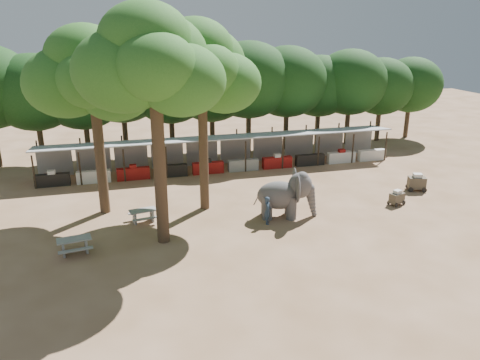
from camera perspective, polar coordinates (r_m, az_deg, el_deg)
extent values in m
plane|color=brown|center=(24.79, 5.31, -7.77)|extent=(100.00, 100.00, 0.00)
cube|color=#9FA1A7|center=(36.65, -2.18, 5.21)|extent=(28.00, 2.99, 0.39)
cylinder|color=#2D2319|center=(35.11, -22.08, 1.03)|extent=(0.12, 0.12, 2.40)
cylinder|color=#2D2319|center=(37.64, -21.70, 2.52)|extent=(0.12, 0.12, 2.80)
cube|color=black|center=(35.56, -21.89, 0.00)|extent=(2.38, 0.50, 0.90)
cube|color=gray|center=(37.69, -21.63, 1.91)|extent=(2.52, 0.12, 2.00)
cylinder|color=#2D2319|center=(34.85, -17.53, 1.42)|extent=(0.12, 0.12, 2.40)
cylinder|color=#2D2319|center=(37.39, -17.45, 2.89)|extent=(0.12, 0.12, 2.80)
cube|color=silver|center=(35.31, -17.40, 0.37)|extent=(2.38, 0.50, 0.90)
cube|color=gray|center=(37.45, -17.39, 2.28)|extent=(2.52, 0.12, 2.00)
cylinder|color=#2D2319|center=(34.82, -12.94, 1.81)|extent=(0.12, 0.12, 2.40)
cylinder|color=#2D2319|center=(37.36, -13.16, 3.25)|extent=(0.12, 0.12, 2.80)
cube|color=maroon|center=(35.27, -12.87, 0.75)|extent=(2.38, 0.50, 0.90)
cube|color=gray|center=(37.42, -13.12, 2.64)|extent=(2.52, 0.12, 2.00)
cylinder|color=#2D2319|center=(35.01, -8.36, 2.18)|extent=(0.12, 0.12, 2.40)
cylinder|color=#2D2319|center=(37.54, -8.89, 3.59)|extent=(0.12, 0.12, 2.80)
cube|color=black|center=(35.46, -8.36, 1.13)|extent=(2.38, 0.50, 0.90)
cube|color=gray|center=(37.59, -8.86, 2.98)|extent=(2.52, 0.12, 2.00)
cylinder|color=#2D2319|center=(35.42, -3.86, 2.53)|extent=(0.12, 0.12, 2.40)
cylinder|color=#2D2319|center=(37.92, -4.68, 3.91)|extent=(0.12, 0.12, 2.80)
cube|color=maroon|center=(35.87, -3.92, 1.49)|extent=(2.38, 0.50, 0.90)
cube|color=gray|center=(37.98, -4.65, 3.31)|extent=(2.52, 0.12, 2.00)
cylinder|color=#2D2319|center=(36.04, 0.51, 2.86)|extent=(0.12, 0.12, 2.40)
cylinder|color=#2D2319|center=(38.51, -0.58, 4.20)|extent=(0.12, 0.12, 2.80)
cube|color=gray|center=(36.48, 0.40, 1.83)|extent=(2.38, 0.50, 0.90)
cube|color=gray|center=(38.56, -0.56, 3.60)|extent=(2.52, 0.12, 2.00)
cylinder|color=#2D2319|center=(36.87, 4.71, 3.16)|extent=(0.12, 0.12, 2.40)
cylinder|color=#2D2319|center=(39.28, 3.39, 4.46)|extent=(0.12, 0.12, 2.80)
cube|color=maroon|center=(37.30, 4.55, 2.15)|extent=(2.38, 0.50, 0.90)
cube|color=gray|center=(39.33, 3.40, 3.87)|extent=(2.52, 0.12, 2.00)
cylinder|color=#2D2319|center=(37.88, 8.71, 3.43)|extent=(0.12, 0.12, 2.40)
cylinder|color=#2D2319|center=(40.24, 7.19, 4.68)|extent=(0.12, 0.12, 2.80)
cube|color=black|center=(38.30, 8.50, 2.44)|extent=(2.38, 0.50, 0.90)
cube|color=gray|center=(40.29, 7.19, 4.11)|extent=(2.52, 0.12, 2.00)
cylinder|color=#2D2319|center=(39.08, 12.48, 3.66)|extent=(0.12, 0.12, 2.40)
cylinder|color=#2D2319|center=(41.36, 10.80, 4.88)|extent=(0.12, 0.12, 2.80)
cube|color=silver|center=(39.48, 12.24, 2.71)|extent=(2.38, 0.50, 0.90)
cube|color=gray|center=(41.41, 10.80, 4.33)|extent=(2.52, 0.12, 2.00)
cylinder|color=#2D2319|center=(40.43, 16.02, 3.87)|extent=(0.12, 0.12, 2.40)
cylinder|color=#2D2319|center=(42.64, 14.21, 5.05)|extent=(0.12, 0.12, 2.80)
cube|color=silver|center=(40.82, 15.75, 2.95)|extent=(2.38, 0.50, 0.90)
cube|color=gray|center=(42.69, 14.20, 4.51)|extent=(2.52, 0.12, 2.00)
cylinder|color=#332316|center=(28.49, -16.88, 4.86)|extent=(0.60, 0.60, 9.20)
cone|color=#332316|center=(27.83, -17.79, 14.09)|extent=(0.57, 0.57, 2.88)
ellipsoid|color=#1D5219|center=(28.33, -20.36, 11.07)|extent=(4.80, 4.80, 3.94)
ellipsoid|color=#1D5219|center=(27.38, -14.92, 10.52)|extent=(4.20, 4.20, 3.44)
ellipsoid|color=#1D5219|center=(28.97, -17.16, 12.74)|extent=(5.20, 5.20, 4.26)
ellipsoid|color=#1D5219|center=(26.62, -17.64, 11.59)|extent=(3.80, 3.80, 3.12)
ellipsoid|color=#1D5219|center=(28.04, -18.41, 14.10)|extent=(4.40, 4.40, 3.61)
cylinder|color=#332316|center=(23.55, -9.91, 4.12)|extent=(0.64, 0.64, 10.40)
cone|color=#332316|center=(22.84, -10.66, 16.85)|extent=(0.61, 0.61, 3.25)
ellipsoid|color=#1D5219|center=(23.16, -14.02, 12.77)|extent=(4.80, 4.80, 3.94)
ellipsoid|color=#1D5219|center=(22.52, -7.11, 11.99)|extent=(4.20, 4.20, 3.44)
ellipsoid|color=#1D5219|center=(24.00, -10.26, 14.64)|extent=(5.20, 5.20, 4.26)
ellipsoid|color=#1D5219|center=(21.62, -10.14, 13.44)|extent=(3.80, 3.80, 3.12)
ellipsoid|color=#1D5219|center=(23.02, -11.45, 16.41)|extent=(4.40, 4.40, 3.61)
cylinder|color=#332316|center=(27.90, -4.53, 5.75)|extent=(0.56, 0.56, 9.60)
cone|color=#332316|center=(27.24, -4.79, 15.64)|extent=(0.53, 0.53, 3.00)
ellipsoid|color=#1D5219|center=(27.43, -7.77, 12.54)|extent=(4.80, 4.80, 3.94)
ellipsoid|color=#1D5219|center=(27.06, -1.90, 11.76)|extent=(4.20, 4.20, 3.44)
ellipsoid|color=#1D5219|center=(28.41, -4.76, 14.06)|extent=(5.20, 5.20, 4.26)
ellipsoid|color=#1D5219|center=(26.05, -4.18, 13.01)|extent=(3.80, 3.80, 3.12)
ellipsoid|color=#1D5219|center=(27.39, -5.51, 15.55)|extent=(4.40, 4.40, 3.61)
cylinder|color=#332316|center=(41.70, -26.84, 3.96)|extent=(0.44, 0.44, 3.74)
cylinder|color=#332316|center=(41.13, -22.30, 4.41)|extent=(0.44, 0.44, 3.74)
ellipsoid|color=black|center=(40.48, -22.94, 9.42)|extent=(6.46, 5.95, 5.61)
cylinder|color=#332316|center=(40.83, -17.66, 4.83)|extent=(0.44, 0.44, 3.74)
ellipsoid|color=black|center=(40.17, -18.17, 9.89)|extent=(6.46, 5.95, 5.61)
cylinder|color=#332316|center=(40.80, -12.98, 5.23)|extent=(0.44, 0.44, 3.74)
ellipsoid|color=black|center=(40.14, -13.36, 10.30)|extent=(6.46, 5.95, 5.61)
cylinder|color=#332316|center=(41.04, -8.32, 5.58)|extent=(0.44, 0.44, 3.74)
ellipsoid|color=black|center=(40.39, -8.56, 10.64)|extent=(6.46, 5.95, 5.61)
cylinder|color=#332316|center=(41.55, -3.73, 5.90)|extent=(0.44, 0.44, 3.74)
ellipsoid|color=black|center=(40.91, -3.84, 10.90)|extent=(6.46, 5.95, 5.61)
cylinder|color=#332316|center=(42.32, 0.72, 6.17)|extent=(0.44, 0.44, 3.74)
ellipsoid|color=black|center=(41.68, 0.74, 11.08)|extent=(6.46, 5.95, 5.61)
cylinder|color=#332316|center=(43.33, 4.99, 6.40)|extent=(0.44, 0.44, 3.74)
ellipsoid|color=black|center=(42.71, 5.13, 11.19)|extent=(6.46, 5.95, 5.61)
cylinder|color=#332316|center=(44.56, 9.05, 6.58)|extent=(0.44, 0.44, 3.74)
ellipsoid|color=black|center=(43.96, 9.29, 11.24)|extent=(6.46, 5.95, 5.61)
cylinder|color=#332316|center=(46.01, 12.87, 6.72)|extent=(0.44, 0.44, 3.74)
ellipsoid|color=black|center=(45.43, 13.21, 11.23)|extent=(6.46, 5.95, 5.61)
cylinder|color=#332316|center=(47.64, 16.45, 6.82)|extent=(0.44, 0.44, 3.74)
ellipsoid|color=black|center=(47.08, 16.86, 11.17)|extent=(6.46, 5.95, 5.61)
cylinder|color=#332316|center=(49.45, 19.78, 6.90)|extent=(0.44, 0.44, 3.74)
ellipsoid|color=black|center=(48.91, 20.25, 11.08)|extent=(6.46, 5.95, 5.61)
ellipsoid|color=#434141|center=(27.63, 4.77, -1.85)|extent=(2.87, 2.08, 1.67)
cylinder|color=#434141|center=(27.44, 3.34, -3.43)|extent=(0.72, 0.72, 1.40)
cylinder|color=#434141|center=(28.17, 3.22, -2.83)|extent=(0.72, 0.72, 1.40)
cylinder|color=#434141|center=(27.59, 6.29, -3.39)|extent=(0.72, 0.72, 1.40)
cylinder|color=#434141|center=(28.32, 6.09, -2.79)|extent=(0.72, 0.72, 1.40)
ellipsoid|color=#434141|center=(27.59, 7.34, -0.66)|extent=(1.67, 1.46, 1.55)
ellipsoid|color=#434141|center=(26.84, 7.08, -1.12)|extent=(0.54, 1.29, 1.59)
ellipsoid|color=#434141|center=(28.25, 6.65, -0.09)|extent=(0.54, 1.29, 1.59)
cone|color=#434141|center=(28.08, 8.78, -2.71)|extent=(0.77, 0.77, 1.75)
imported|color=#26384C|center=(26.82, 3.39, -3.70)|extent=(0.56, 0.68, 1.64)
cube|color=gray|center=(24.82, -19.59, -6.80)|extent=(1.73, 1.00, 0.07)
cube|color=gray|center=(24.98, -20.75, -7.81)|extent=(0.20, 0.66, 0.76)
cube|color=gray|center=(25.01, -18.24, -7.47)|extent=(0.20, 0.66, 0.76)
cube|color=gray|center=(24.41, -19.39, -8.07)|extent=(1.66, 0.51, 0.05)
cube|color=gray|center=(25.50, -19.63, -6.93)|extent=(1.66, 0.51, 0.05)
cube|color=gray|center=(27.57, -11.76, -3.64)|extent=(1.63, 0.98, 0.06)
cube|color=gray|center=(27.61, -12.72, -4.52)|extent=(0.21, 0.62, 0.71)
cube|color=gray|center=(27.82, -10.69, -4.19)|extent=(0.21, 0.62, 0.71)
cube|color=gray|center=(27.18, -11.42, -4.64)|extent=(1.54, 0.53, 0.05)
cube|color=gray|center=(28.18, -12.00, -3.82)|extent=(1.54, 0.53, 0.05)
cube|color=#3E3529|center=(31.26, 18.57, -2.08)|extent=(1.04, 0.81, 0.64)
cylinder|color=black|center=(30.93, 18.53, -2.93)|extent=(0.28, 0.14, 0.27)
cylinder|color=black|center=(31.48, 19.35, -2.65)|extent=(0.28, 0.14, 0.27)
cylinder|color=black|center=(31.26, 17.67, -2.61)|extent=(0.28, 0.14, 0.27)
cylinder|color=black|center=(31.81, 18.50, -2.33)|extent=(0.28, 0.14, 0.27)
cube|color=silver|center=(31.13, 18.65, -1.38)|extent=(0.55, 0.49, 0.23)
cube|color=#3E3529|center=(34.31, 20.74, -0.31)|extent=(1.30, 1.02, 0.79)
cylinder|color=black|center=(33.96, 20.10, -1.13)|extent=(0.34, 0.18, 0.34)
cylinder|color=black|center=(34.23, 21.56, -1.16)|extent=(0.34, 0.18, 0.34)
cylinder|color=black|center=(34.64, 19.78, -0.72)|extent=(0.34, 0.18, 0.34)
cylinder|color=black|center=(34.90, 21.21, -0.75)|extent=(0.34, 0.18, 0.34)
cube|color=silver|center=(34.16, 20.83, 0.50)|extent=(0.69, 0.62, 0.28)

